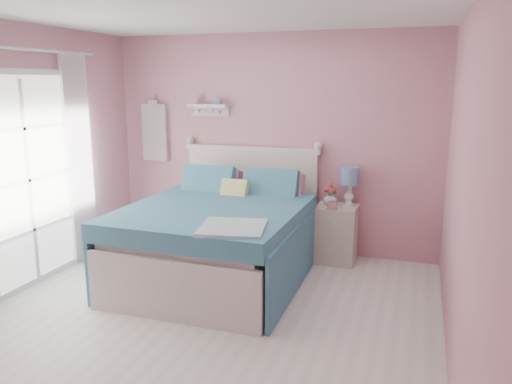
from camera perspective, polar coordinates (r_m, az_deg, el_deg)
The scene contains 12 objects.
floor at distance 4.39m, azimuth -7.09°, elevation -15.26°, with size 4.50×4.50×0.00m, color white.
room_shell at distance 3.91m, azimuth -7.71°, elevation 5.74°, with size 4.50×4.50×4.50m.
bed at distance 5.29m, azimuth -4.18°, elevation -5.35°, with size 1.76×2.20×1.27m.
nightstand at distance 5.82m, azimuth 9.11°, elevation -4.72°, with size 0.45×0.45×0.66m.
table_lamp at distance 5.73m, azimuth 10.63°, elevation 1.52°, with size 0.22×0.22×0.45m.
vase at distance 5.75m, azimuth 8.46°, elevation -0.71°, with size 0.15×0.15×0.16m, color silver.
teacup at distance 5.58m, azimuth 8.69°, elevation -1.55°, with size 0.11×0.11×0.08m, color pink.
roses at distance 5.72m, azimuth 8.47°, elevation 0.43°, with size 0.14×0.11×0.12m.
wall_shelf at distance 6.21m, azimuth -5.45°, elevation 9.65°, with size 0.50×0.15×0.25m.
hanging_dress at distance 6.57m, azimuth -11.54°, elevation 6.69°, with size 0.34×0.03×0.72m, color white.
french_door at distance 5.44m, azimuth -24.62°, elevation 1.16°, with size 0.04×1.32×2.16m.
curtain_far at distance 5.95m, azimuth -19.52°, elevation 3.50°, with size 0.04×0.40×2.32m, color white.
Camera 1 is at (1.71, -3.49, 2.04)m, focal length 35.00 mm.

